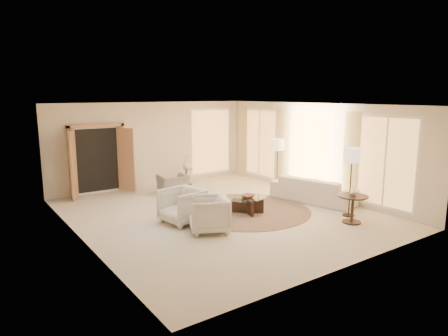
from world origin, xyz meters
TOP-DOWN VIEW (x-y plane):
  - room at (0.00, 0.00)m, footprint 7.04×8.04m
  - windows_right at (3.45, 0.10)m, footprint 0.10×6.40m
  - window_back_corner at (2.30, 3.95)m, footprint 1.70×0.10m
  - curtains_right at (3.40, 1.00)m, footprint 0.06×5.20m
  - french_doors at (-1.90, 3.82)m, footprint 1.95×0.66m
  - area_rug at (0.70, -0.15)m, footprint 4.51×4.51m
  - sofa at (2.90, -0.57)m, footprint 1.49×2.60m
  - armchair_left at (-1.18, -0.10)m, footprint 0.97×1.01m
  - armchair_right at (-0.98, -0.98)m, footprint 1.09×1.11m
  - accent_chair at (0.03, 2.66)m, footprint 0.93×0.66m
  - coffee_table at (0.62, -0.37)m, footprint 1.35×1.35m
  - end_table at (2.18, -2.45)m, footprint 0.72×0.72m
  - side_table at (0.92, 3.40)m, footprint 0.49×0.49m
  - floor_lamp_near at (2.90, 1.02)m, footprint 0.40×0.40m
  - floor_lamp_far at (2.57, -2.06)m, footprint 0.42×0.42m
  - bowl at (0.62, -0.37)m, footprint 0.38×0.38m
  - end_vase at (2.18, -2.45)m, footprint 0.20×0.20m
  - side_vase at (0.92, 3.40)m, footprint 0.27×0.27m

SIDE VIEW (x-z plane):
  - area_rug at x=0.70m, z-range 0.00..0.01m
  - coffee_table at x=0.62m, z-range 0.05..0.46m
  - side_table at x=0.92m, z-range 0.06..0.63m
  - sofa at x=2.90m, z-range 0.00..0.71m
  - accent_chair at x=0.03m, z-range 0.00..0.76m
  - armchair_right at x=-0.98m, z-range 0.00..0.88m
  - bowl at x=0.62m, z-range 0.41..0.49m
  - armchair_left at x=-1.18m, z-range 0.00..0.92m
  - end_table at x=2.18m, z-range 0.12..0.80m
  - side_vase at x=0.92m, z-range 0.57..0.83m
  - end_vase at x=2.18m, z-range 0.67..0.84m
  - french_doors at x=-1.90m, z-range -0.01..2.15m
  - curtains_right at x=3.40m, z-range 0.00..2.60m
  - windows_right at x=3.45m, z-range 0.15..2.55m
  - window_back_corner at x=2.30m, z-range 0.15..2.55m
  - room at x=0.00m, z-range -0.02..2.81m
  - floor_lamp_near at x=2.90m, z-range 0.58..2.25m
  - floor_lamp_far at x=2.57m, z-range 0.61..2.36m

